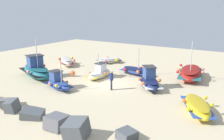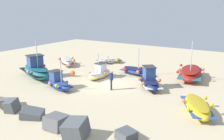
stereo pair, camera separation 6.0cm
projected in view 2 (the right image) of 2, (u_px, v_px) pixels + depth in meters
The scene contains 13 objects.
ground_plane at pixel (108, 85), 23.75m from camera, with size 48.34×48.34×0.00m, color beige.
fishing_boat_0 at pixel (197, 107), 17.39m from camera, with size 3.28×4.30×0.93m.
fishing_boat_1 at pixel (109, 60), 32.64m from camera, with size 3.01×3.30×0.73m.
fishing_boat_2 at pixel (149, 81), 22.55m from camera, with size 3.38×3.60×2.02m.
fishing_boat_3 at pixel (136, 71), 27.08m from camera, with size 3.93×2.21×2.93m.
fishing_boat_4 at pixel (37, 70), 25.96m from camera, with size 5.35×3.73×4.20m.
fishing_boat_5 at pixel (100, 73), 25.88m from camera, with size 1.62×3.56×2.64m.
fishing_boat_6 at pixel (67, 61), 31.40m from camera, with size 3.59×3.40×1.07m.
fishing_boat_7 at pixel (191, 73), 25.57m from camera, with size 3.12×5.62×3.94m.
fishing_boat_8 at pixel (58, 83), 22.45m from camera, with size 3.31×2.03×2.67m.
person_walking at pixel (111, 79), 22.09m from camera, with size 0.32×0.32×1.72m.
breakwater_rocks at pixel (37, 115), 16.21m from camera, with size 21.50×2.74×1.40m.
mooring_buoy_0 at pixel (73, 73), 26.45m from camera, with size 0.51×0.51×0.62m.
Camera 2 is at (-12.48, 18.94, 7.21)m, focal length 40.57 mm.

